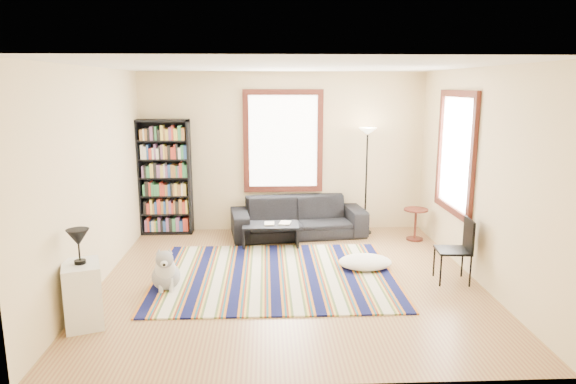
{
  "coord_description": "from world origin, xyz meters",
  "views": [
    {
      "loc": [
        -0.31,
        -6.53,
        2.57
      ],
      "look_at": [
        0.0,
        0.5,
        1.1
      ],
      "focal_mm": 32.0,
      "sensor_mm": 36.0,
      "label": 1
    }
  ],
  "objects_px": {
    "bookshelf": "(165,177)",
    "side_table": "(415,224)",
    "coffee_table": "(271,235)",
    "sofa": "(298,217)",
    "dog": "(166,268)",
    "floor_cushion": "(365,262)",
    "floor_lamp": "(366,181)",
    "white_cabinet": "(83,294)",
    "folding_chair": "(453,251)"
  },
  "relations": [
    {
      "from": "coffee_table",
      "to": "dog",
      "type": "bearing_deg",
      "value": -127.75
    },
    {
      "from": "floor_cushion",
      "to": "white_cabinet",
      "type": "distance_m",
      "value": 3.77
    },
    {
      "from": "sofa",
      "to": "folding_chair",
      "type": "distance_m",
      "value": 2.93
    },
    {
      "from": "folding_chair",
      "to": "white_cabinet",
      "type": "xyz_separation_m",
      "value": [
        -4.45,
        -1.07,
        -0.08
      ]
    },
    {
      "from": "coffee_table",
      "to": "white_cabinet",
      "type": "bearing_deg",
      "value": -127.0
    },
    {
      "from": "bookshelf",
      "to": "coffee_table",
      "type": "relative_size",
      "value": 2.22
    },
    {
      "from": "bookshelf",
      "to": "side_table",
      "type": "relative_size",
      "value": 3.7
    },
    {
      "from": "dog",
      "to": "floor_cushion",
      "type": "bearing_deg",
      "value": 4.07
    },
    {
      "from": "sofa",
      "to": "side_table",
      "type": "relative_size",
      "value": 4.23
    },
    {
      "from": "bookshelf",
      "to": "white_cabinet",
      "type": "distance_m",
      "value": 3.62
    },
    {
      "from": "white_cabinet",
      "to": "coffee_table",
      "type": "bearing_deg",
      "value": 33.32
    },
    {
      "from": "floor_lamp",
      "to": "side_table",
      "type": "distance_m",
      "value": 1.11
    },
    {
      "from": "side_table",
      "to": "folding_chair",
      "type": "distance_m",
      "value": 1.88
    },
    {
      "from": "white_cabinet",
      "to": "dog",
      "type": "xyz_separation_m",
      "value": [
        0.7,
        0.98,
        -0.07
      ]
    },
    {
      "from": "dog",
      "to": "side_table",
      "type": "bearing_deg",
      "value": 18.31
    },
    {
      "from": "floor_cushion",
      "to": "side_table",
      "type": "bearing_deg",
      "value": 50.48
    },
    {
      "from": "sofa",
      "to": "floor_cushion",
      "type": "xyz_separation_m",
      "value": [
        0.85,
        -1.68,
        -0.24
      ]
    },
    {
      "from": "floor_lamp",
      "to": "dog",
      "type": "bearing_deg",
      "value": -141.55
    },
    {
      "from": "floor_cushion",
      "to": "bookshelf",
      "type": "bearing_deg",
      "value": 148.32
    },
    {
      "from": "side_table",
      "to": "sofa",
      "type": "bearing_deg",
      "value": 170.03
    },
    {
      "from": "white_cabinet",
      "to": "dog",
      "type": "relative_size",
      "value": 1.24
    },
    {
      "from": "coffee_table",
      "to": "white_cabinet",
      "type": "distance_m",
      "value": 3.43
    },
    {
      "from": "white_cabinet",
      "to": "side_table",
      "type": "bearing_deg",
      "value": 13.47
    },
    {
      "from": "sofa",
      "to": "bookshelf",
      "type": "distance_m",
      "value": 2.41
    },
    {
      "from": "floor_cushion",
      "to": "floor_lamp",
      "type": "height_order",
      "value": "floor_lamp"
    },
    {
      "from": "floor_cushion",
      "to": "dog",
      "type": "relative_size",
      "value": 1.34
    },
    {
      "from": "floor_cushion",
      "to": "side_table",
      "type": "xyz_separation_m",
      "value": [
        1.1,
        1.34,
        0.18
      ]
    },
    {
      "from": "floor_cushion",
      "to": "folding_chair",
      "type": "bearing_deg",
      "value": -27.09
    },
    {
      "from": "sofa",
      "to": "folding_chair",
      "type": "xyz_separation_m",
      "value": [
        1.91,
        -2.22,
        0.1
      ]
    },
    {
      "from": "floor_cushion",
      "to": "white_cabinet",
      "type": "height_order",
      "value": "white_cabinet"
    },
    {
      "from": "coffee_table",
      "to": "dog",
      "type": "height_order",
      "value": "dog"
    },
    {
      "from": "floor_cushion",
      "to": "side_table",
      "type": "relative_size",
      "value": 1.4
    },
    {
      "from": "floor_cushion",
      "to": "coffee_table",
      "type": "bearing_deg",
      "value": 139.84
    },
    {
      "from": "floor_cushion",
      "to": "floor_lamp",
      "type": "bearing_deg",
      "value": 79.41
    },
    {
      "from": "bookshelf",
      "to": "dog",
      "type": "xyz_separation_m",
      "value": [
        0.46,
        -2.58,
        -0.72
      ]
    },
    {
      "from": "bookshelf",
      "to": "sofa",
      "type": "bearing_deg",
      "value": -6.68
    },
    {
      "from": "floor_lamp",
      "to": "floor_cushion",
      "type": "bearing_deg",
      "value": -100.59
    },
    {
      "from": "coffee_table",
      "to": "sofa",
      "type": "bearing_deg",
      "value": 48.65
    },
    {
      "from": "sofa",
      "to": "floor_cushion",
      "type": "relative_size",
      "value": 3.01
    },
    {
      "from": "coffee_table",
      "to": "floor_cushion",
      "type": "bearing_deg",
      "value": -40.16
    },
    {
      "from": "bookshelf",
      "to": "side_table",
      "type": "bearing_deg",
      "value": -8.2
    },
    {
      "from": "sofa",
      "to": "floor_cushion",
      "type": "bearing_deg",
      "value": -70.42
    },
    {
      "from": "folding_chair",
      "to": "floor_cushion",
      "type": "bearing_deg",
      "value": 157.65
    },
    {
      "from": "bookshelf",
      "to": "white_cabinet",
      "type": "height_order",
      "value": "bookshelf"
    },
    {
      "from": "coffee_table",
      "to": "floor_cushion",
      "type": "height_order",
      "value": "coffee_table"
    },
    {
      "from": "floor_lamp",
      "to": "white_cabinet",
      "type": "relative_size",
      "value": 2.66
    },
    {
      "from": "floor_cushion",
      "to": "floor_lamp",
      "type": "relative_size",
      "value": 0.41
    },
    {
      "from": "white_cabinet",
      "to": "folding_chair",
      "type": "bearing_deg",
      "value": -6.21
    },
    {
      "from": "coffee_table",
      "to": "floor_lamp",
      "type": "xyz_separation_m",
      "value": [
        1.67,
        0.65,
        0.75
      ]
    },
    {
      "from": "coffee_table",
      "to": "folding_chair",
      "type": "relative_size",
      "value": 1.05
    }
  ]
}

